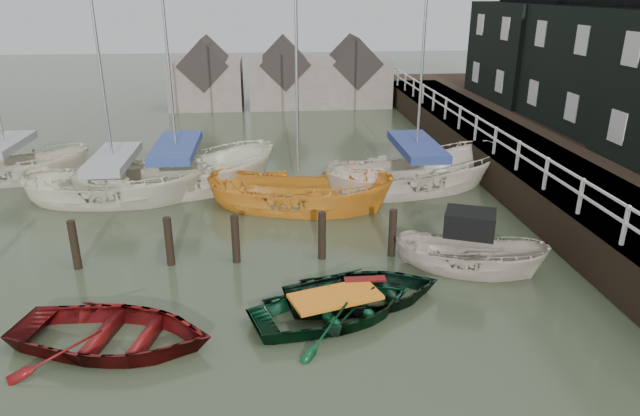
{
  "coord_description": "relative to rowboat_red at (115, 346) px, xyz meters",
  "views": [
    {
      "loc": [
        -0.22,
        -11.51,
        7.13
      ],
      "look_at": [
        1.17,
        3.34,
        1.4
      ],
      "focal_mm": 32.0,
      "sensor_mm": 36.0,
      "label": 1
    }
  ],
  "objects": [
    {
      "name": "rowboat_green",
      "position": [
        4.84,
        0.65,
        0.0
      ],
      "size": [
        4.6,
        3.86,
        0.82
      ],
      "primitive_type": "imported",
      "rotation": [
        0.0,
        0.0,
        1.87
      ],
      "color": "#083119",
      "rests_on": "ground"
    },
    {
      "name": "sailboat_b",
      "position": [
        0.05,
        10.05,
        0.06
      ],
      "size": [
        7.97,
        4.88,
        12.72
      ],
      "rotation": [
        0.0,
        0.0,
        1.87
      ],
      "color": "silver",
      "rests_on": "ground"
    },
    {
      "name": "land_strip",
      "position": [
        18.64,
        10.81,
        0.0
      ],
      "size": [
        14.0,
        38.0,
        1.5
      ],
      "primitive_type": "cube",
      "color": "black",
      "rests_on": "ground"
    },
    {
      "name": "pier",
      "position": [
        13.11,
        10.81,
        0.71
      ],
      "size": [
        3.04,
        32.0,
        2.7
      ],
      "color": "black",
      "rests_on": "ground"
    },
    {
      "name": "sailboat_e",
      "position": [
        -6.86,
        12.08,
        0.06
      ],
      "size": [
        6.44,
        2.77,
        10.6
      ],
      "rotation": [
        0.0,
        0.0,
        1.64
      ],
      "color": "beige",
      "rests_on": "ground"
    },
    {
      "name": "sailboat_c",
      "position": [
        4.41,
        7.94,
        0.01
      ],
      "size": [
        6.99,
        4.14,
        10.84
      ],
      "rotation": [
        0.0,
        0.0,
        1.3
      ],
      "color": "orange",
      "rests_on": "ground"
    },
    {
      "name": "mooring_pilings",
      "position": [
        2.52,
        3.81,
        0.5
      ],
      "size": [
        13.72,
        0.22,
        1.8
      ],
      "color": "black",
      "rests_on": "ground"
    },
    {
      "name": "rowboat_red",
      "position": [
        0.0,
        0.0,
        0.0
      ],
      "size": [
        4.92,
        4.0,
        0.9
      ],
      "primitive_type": "imported",
      "rotation": [
        0.0,
        0.0,
        1.34
      ],
      "color": "#580C0C",
      "rests_on": "ground"
    },
    {
      "name": "ground",
      "position": [
        3.64,
        0.81,
        0.0
      ],
      "size": [
        120.0,
        120.0,
        0.0
      ],
      "primitive_type": "plane",
      "color": "#303824",
      "rests_on": "ground"
    },
    {
      "name": "sailboat_d",
      "position": [
        8.96,
        9.56,
        0.06
      ],
      "size": [
        7.68,
        4.33,
        11.68
      ],
      "rotation": [
        0.0,
        0.0,
        1.8
      ],
      "color": "beige",
      "rests_on": "ground"
    },
    {
      "name": "rowboat_dkgreen",
      "position": [
        5.64,
        1.34,
        0.0
      ],
      "size": [
        4.25,
        3.32,
        0.81
      ],
      "primitive_type": "imported",
      "rotation": [
        0.0,
        0.0,
        1.72
      ],
      "color": "black",
      "rests_on": "ground"
    },
    {
      "name": "far_sheds",
      "position": [
        4.47,
        26.81,
        1.86
      ],
      "size": [
        14.0,
        4.08,
        4.39
      ],
      "color": "#665B51",
      "rests_on": "ground"
    },
    {
      "name": "motorboat",
      "position": [
        8.72,
        2.74,
        0.11
      ],
      "size": [
        4.29,
        2.92,
        2.4
      ],
      "rotation": [
        0.0,
        0.0,
        1.18
      ],
      "color": "beige",
      "rests_on": "ground"
    },
    {
      "name": "sailboat_a",
      "position": [
        -2.06,
        9.29,
        0.06
      ],
      "size": [
        6.79,
        2.83,
        12.21
      ],
      "rotation": [
        0.0,
        0.0,
        1.52
      ],
      "color": "silver",
      "rests_on": "ground"
    }
  ]
}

